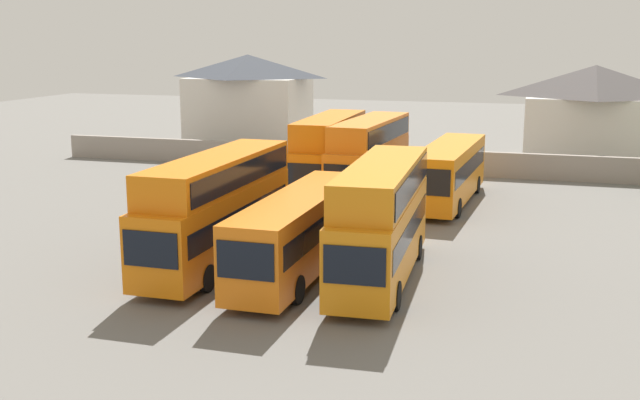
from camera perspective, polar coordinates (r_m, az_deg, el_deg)
The scene contains 10 objects.
ground at distance 50.09m, azimuth 4.86°, elevation 0.55°, with size 140.00×140.00×0.00m, color slate.
depot_boundary_wall at distance 57.23m, azimuth 6.41°, elevation 2.87°, with size 56.00×0.50×1.80m, color gray.
bus_1 at distance 34.17m, azimuth -7.51°, elevation -0.27°, with size 2.69×11.70×4.78m.
bus_2 at distance 32.69m, azimuth -1.48°, elevation -2.12°, with size 2.61×12.01×3.36m.
bus_3 at distance 31.74m, azimuth 4.53°, elevation -1.11°, with size 2.98×11.16×4.83m.
bus_4 at distance 48.20m, azimuth 0.68°, elevation 3.52°, with size 2.73×10.33×4.98m.
bus_5 at distance 47.20m, azimuth 3.63°, elevation 3.30°, with size 3.04×10.38×4.95m.
bus_6 at distance 47.00m, azimuth 9.42°, elevation 2.16°, with size 3.15×11.81×3.52m.
house_terrace_left at distance 68.44m, azimuth -5.24°, elevation 7.16°, with size 10.11×7.31×8.25m.
house_terrace_centre at distance 63.85m, azimuth 19.33°, elevation 5.93°, with size 10.49×7.01×7.65m.
Camera 1 is at (9.78, -30.12, 9.89)m, focal length 43.77 mm.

